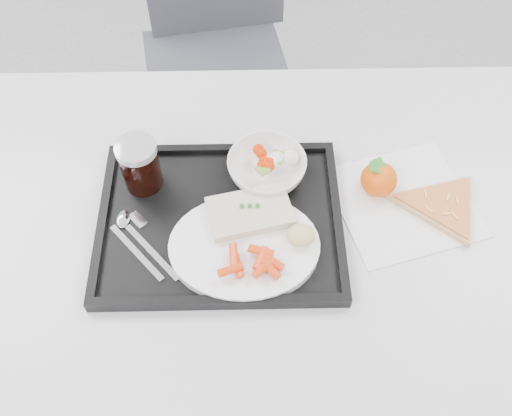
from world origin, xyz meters
TOP-DOWN VIEW (x-y plane):
  - room at (0.00, 0.00)m, footprint 6.04×7.04m
  - table at (0.00, 0.30)m, footprint 1.20×0.80m
  - chair at (-0.11, 1.10)m, footprint 0.49×0.49m
  - tray at (-0.07, 0.28)m, footprint 0.45×0.35m
  - dinner_plate at (-0.03, 0.22)m, footprint 0.27×0.27m
  - fish_fillet at (-0.02, 0.28)m, footprint 0.17×0.12m
  - bread_roll at (0.07, 0.22)m, footprint 0.05×0.05m
  - salad_bowl at (0.02, 0.38)m, footprint 0.15×0.15m
  - cola_glass at (-0.22, 0.37)m, footprint 0.08×0.08m
  - cutlery at (-0.22, 0.24)m, footprint 0.14×0.15m
  - napkin at (0.28, 0.32)m, footprint 0.31×0.30m
  - tangerine at (0.23, 0.35)m, footprint 0.07×0.07m
  - pizza_slice at (0.35, 0.31)m, footprint 0.25×0.25m
  - carrot_pile at (-0.01, 0.17)m, footprint 0.12×0.07m
  - salad_contents at (0.03, 0.39)m, footprint 0.09×0.08m

SIDE VIEW (x-z plane):
  - chair at x=-0.11m, z-range 0.07..1.00m
  - table at x=0.00m, z-range 0.31..1.06m
  - napkin at x=0.28m, z-range 0.75..0.75m
  - tray at x=-0.07m, z-range 0.75..0.77m
  - pizza_slice at x=0.35m, z-range 0.75..0.77m
  - cutlery at x=-0.22m, z-range 0.76..0.77m
  - dinner_plate at x=-0.03m, z-range 0.77..0.78m
  - tangerine at x=0.23m, z-range 0.75..0.82m
  - salad_bowl at x=0.02m, z-range 0.77..0.81m
  - fish_fillet at x=-0.02m, z-range 0.78..0.81m
  - carrot_pile at x=-0.01m, z-range 0.78..0.81m
  - bread_roll at x=0.07m, z-range 0.78..0.82m
  - salad_contents at x=0.03m, z-range 0.79..0.81m
  - cola_glass at x=-0.22m, z-range 0.77..0.88m
  - room at x=0.00m, z-range -0.02..2.82m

